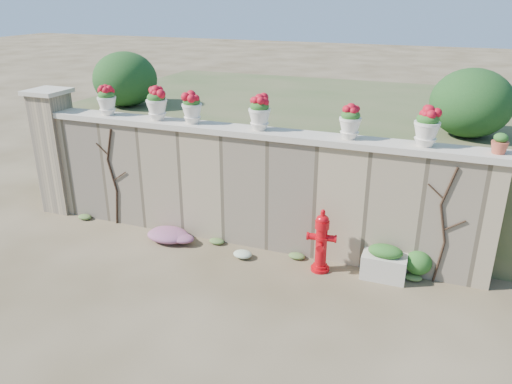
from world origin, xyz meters
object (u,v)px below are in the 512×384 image
at_px(planter_box, 384,263).
at_px(terracotta_pot, 500,144).
at_px(fire_hydrant, 321,241).
at_px(urn_pot_0, 107,101).

height_order(planter_box, terracotta_pot, terracotta_pot).
distance_m(fire_hydrant, planter_box, 1.03).
xyz_separation_m(fire_hydrant, urn_pot_0, (-4.25, 0.53, 1.83)).
distance_m(fire_hydrant, terracotta_pot, 2.93).
distance_m(fire_hydrant, urn_pot_0, 4.65).
xyz_separation_m(fire_hydrant, planter_box, (0.99, 0.14, -0.27)).
distance_m(urn_pot_0, terracotta_pot, 6.59).
bearing_deg(planter_box, terracotta_pot, 15.46).
bearing_deg(urn_pot_0, fire_hydrant, -7.06).
height_order(fire_hydrant, planter_box, fire_hydrant).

